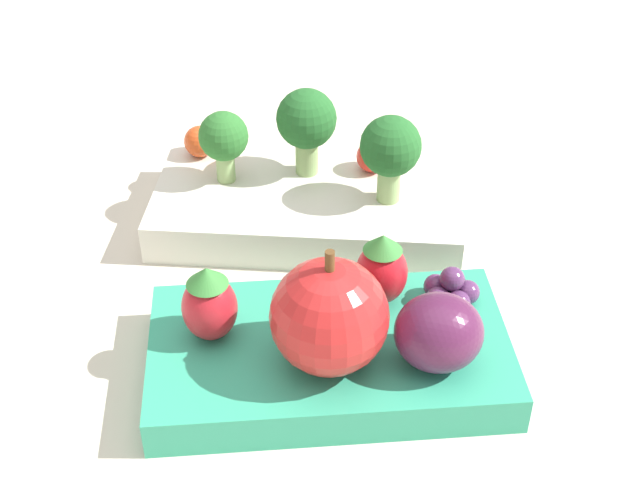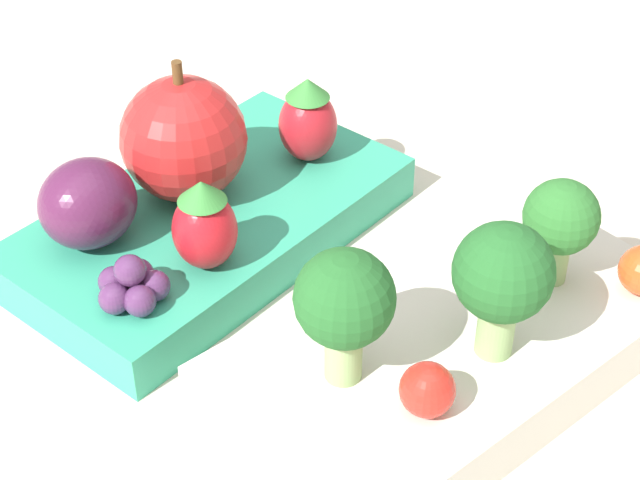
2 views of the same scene
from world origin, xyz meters
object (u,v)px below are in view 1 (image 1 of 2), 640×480
Objects in this scene: cherry_tomato_1 at (374,156)px; apple at (331,316)px; broccoli_floret_0 at (392,149)px; plum at (441,332)px; broccoli_floret_1 at (313,122)px; strawberry_0 at (211,303)px; strawberry_1 at (383,269)px; grape_cluster at (453,290)px; cherry_tomato_0 at (201,141)px; bento_box_savoury at (311,205)px; bento_box_fruit at (331,355)px; broccoli_floret_2 at (225,139)px.

apple reaches higher than cherry_tomato_1.
plum is at bearing -84.60° from broccoli_floret_0.
broccoli_floret_1 is 1.33× the size of strawberry_0.
strawberry_0 is at bearing -163.33° from strawberry_1.
strawberry_0 is at bearing -130.49° from broccoli_floret_0.
grape_cluster is at bearing 73.96° from plum.
broccoli_floret_1 reaches higher than plum.
cherry_tomato_0 is 0.49× the size of strawberry_1.
bento_box_savoury is at bearing 110.00° from strawberry_1.
bento_box_savoury is 2.94× the size of apple.
strawberry_0 is 1.43× the size of grape_cluster.
broccoli_floret_0 is 1.33× the size of strawberry_1.
bento_box_fruit is 4.02× the size of broccoli_floret_2.
broccoli_floret_1 is 2.82× the size of cherry_tomato_1.
cherry_tomato_0 is (-0.07, 0.04, 0.02)m from bento_box_savoury.
broccoli_floret_0 reaches higher than strawberry_0.
cherry_tomato_0 is (-0.12, 0.06, -0.03)m from broccoli_floret_0.
cherry_tomato_1 is at bearing -10.39° from cherry_tomato_0.
broccoli_floret_0 is at bearing -13.25° from broccoli_floret_2.
broccoli_floret_1 is 0.05m from cherry_tomato_1.
cherry_tomato_1 is 0.14m from grape_cluster.
grape_cluster is at bearing -5.17° from strawberry_1.
strawberry_1 reaches higher than cherry_tomato_0.
strawberry_0 is 0.99× the size of plum.
broccoli_floret_0 is 0.14m from plum.
cherry_tomato_1 is at bearing 58.59° from strawberry_0.
broccoli_floret_2 reaches higher than bento_box_savoury.
plum is (0.05, -0.02, 0.03)m from bento_box_fruit.
strawberry_1 is at bearing -91.48° from cherry_tomato_1.
broccoli_floret_0 is at bearing 95.40° from plum.
bento_box_savoury is at bearing 68.48° from strawberry_0.
bento_box_fruit is at bearing -107.85° from broccoli_floret_0.
cherry_tomato_0 is 0.31× the size of apple.
strawberry_0 is at bearing -109.55° from broccoli_floret_1.
grape_cluster is at bearing -45.25° from cherry_tomato_0.
plum is (0.12, -0.17, -0.01)m from broccoli_floret_2.
strawberry_0 is 1.02× the size of strawberry_1.
broccoli_floret_2 is 0.18m from grape_cluster.
strawberry_0 is at bearing -121.41° from cherry_tomato_1.
cherry_tomato_0 is 0.69× the size of grape_cluster.
broccoli_floret_0 is 1.19× the size of broccoli_floret_2.
strawberry_0 is at bearing 161.46° from apple.
strawberry_0 is at bearing -111.52° from bento_box_savoury.
bento_box_savoury is 3.55× the size of broccoli_floret_0.
cherry_tomato_1 is at bearing 96.93° from plum.
cherry_tomato_0 is (-0.08, 0.18, 0.03)m from bento_box_fruit.
broccoli_floret_0 is 0.11m from broccoli_floret_2.
bento_box_fruit is 0.17m from broccoli_floret_2.
broccoli_floret_1 is at bearing 106.22° from strawberry_1.
bento_box_savoury is 0.09m from cherry_tomato_0.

